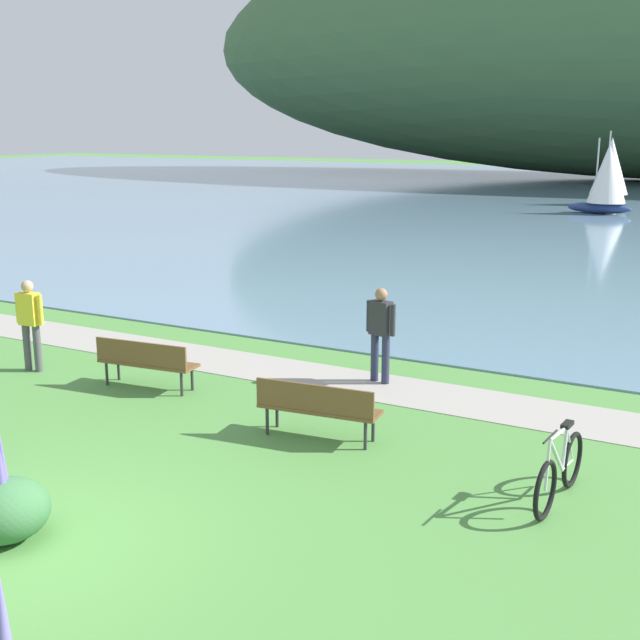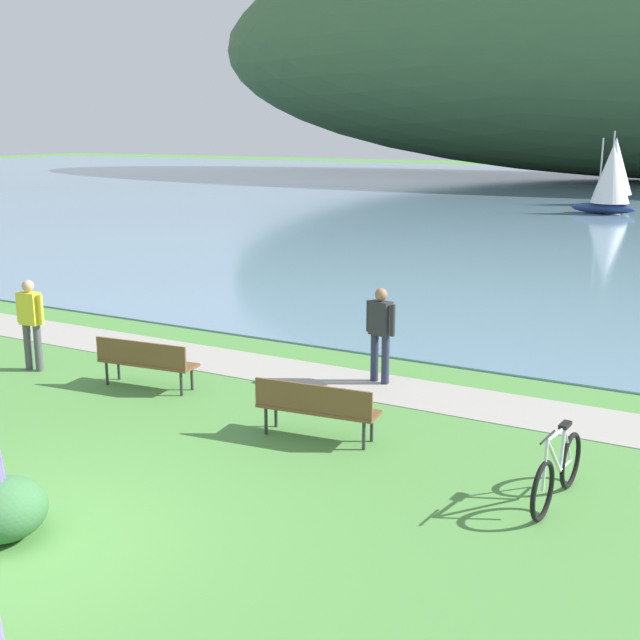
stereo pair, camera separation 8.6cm
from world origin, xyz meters
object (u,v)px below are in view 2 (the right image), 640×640
bicycle_leaning_near_bench (557,472)px  sailboat_mid_bay (611,179)px  park_bench_near_camera (316,406)px  park_bench_further_along (145,360)px  person_at_shoreline (380,329)px  sailboat_nearest_to_shore (614,170)px  person_on_the_grass (31,319)px

bicycle_leaning_near_bench → sailboat_mid_bay: sailboat_mid_bay is taller
park_bench_near_camera → park_bench_further_along: size_ratio=1.00×
person_at_shoreline → sailboat_mid_bay: sailboat_mid_bay is taller
park_bench_near_camera → sailboat_nearest_to_shore: 39.61m
person_on_the_grass → person_at_shoreline: bearing=22.1°
person_on_the_grass → sailboat_nearest_to_shore: sailboat_nearest_to_shore is taller
person_on_the_grass → sailboat_mid_bay: sailboat_mid_bay is taller
park_bench_near_camera → person_on_the_grass: (-6.29, 0.47, 0.46)m
park_bench_near_camera → person_at_shoreline: (-0.33, 2.89, 0.46)m
person_on_the_grass → sailboat_nearest_to_shore: size_ratio=0.41×
person_on_the_grass → park_bench_further_along: bearing=3.6°
park_bench_near_camera → sailboat_nearest_to_shore: (-2.66, 39.49, 1.48)m
park_bench_near_camera → bicycle_leaning_near_bench: (3.52, -0.37, -0.12)m
bicycle_leaning_near_bench → person_at_shoreline: bearing=139.7°
park_bench_further_along → sailboat_mid_bay: bearing=86.9°
bicycle_leaning_near_bench → person_on_the_grass: person_on_the_grass is taller
park_bench_further_along → person_on_the_grass: bearing=-176.4°
bicycle_leaning_near_bench → person_on_the_grass: bearing=175.1°
sailboat_mid_bay → park_bench_near_camera: bearing=-86.8°
park_bench_near_camera → sailboat_mid_bay: (-1.93, 34.27, 1.32)m
park_bench_further_along → bicycle_leaning_near_bench: bicycle_leaning_near_bench is taller
park_bench_near_camera → person_on_the_grass: person_on_the_grass is taller
bicycle_leaning_near_bench → person_on_the_grass: 9.87m
bicycle_leaning_near_bench → person_at_shoreline: size_ratio=1.03×
sailboat_mid_bay → person_on_the_grass: bearing=-97.4°
bicycle_leaning_near_bench → sailboat_mid_bay: 35.09m
park_bench_near_camera → sailboat_nearest_to_shore: sailboat_nearest_to_shore is taller
sailboat_mid_bay → park_bench_further_along: bearing=-93.1°
sailboat_mid_bay → bicycle_leaning_near_bench: bearing=-81.1°
sailboat_nearest_to_shore → sailboat_mid_bay: size_ratio=1.09×
bicycle_leaning_near_bench → person_at_shoreline: 5.08m
park_bench_near_camera → sailboat_mid_bay: bearing=93.2°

